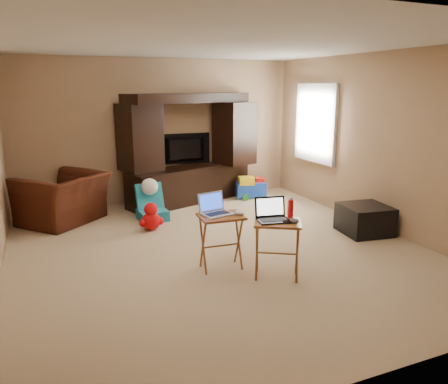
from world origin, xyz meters
name	(u,v)px	position (x,y,z in m)	size (l,w,h in m)	color
floor	(218,250)	(0.00, 0.00, 0.00)	(5.50, 5.50, 0.00)	beige
ceiling	(217,43)	(0.00, 0.00, 2.50)	(5.50, 5.50, 0.00)	silver
wall_back	(159,131)	(0.00, 2.75, 1.25)	(5.00, 5.00, 0.00)	tan
wall_front	(379,210)	(0.00, -2.75, 1.25)	(5.00, 5.00, 0.00)	tan
wall_right	(380,142)	(2.50, 0.00, 1.25)	(5.50, 5.50, 0.00)	tan
window_pane	(316,123)	(2.48, 1.55, 1.40)	(1.20, 1.20, 0.00)	white
window_frame	(315,123)	(2.46, 1.55, 1.40)	(0.06, 1.14, 1.34)	white
entertainment_center	(189,149)	(0.45, 2.43, 0.95)	(2.33, 0.58, 1.91)	black
television	(185,149)	(0.45, 2.66, 0.92)	(0.97, 0.13, 0.56)	black
recliner	(63,199)	(-1.71, 1.99, 0.37)	(1.14, 1.00, 0.74)	#46170F
child_rocker	(152,202)	(-0.45, 1.57, 0.28)	(0.42, 0.48, 0.56)	teal
plush_toy	(151,216)	(-0.59, 1.11, 0.20)	(0.37, 0.31, 0.41)	red
push_toy	(251,187)	(1.57, 2.23, 0.21)	(0.55, 0.39, 0.41)	blue
ottoman	(365,219)	(2.15, -0.21, 0.20)	(0.62, 0.62, 0.40)	black
tray_table_left	(221,242)	(-0.18, -0.55, 0.31)	(0.48, 0.39, 0.63)	#995625
tray_table_right	(277,250)	(0.28, -1.01, 0.32)	(0.49, 0.39, 0.64)	#AD5F29
laptop_left	(217,205)	(-0.21, -0.52, 0.75)	(0.33, 0.27, 0.24)	silver
laptop_right	(274,210)	(0.24, -0.99, 0.76)	(0.33, 0.27, 0.24)	black
mouse_left	(239,213)	(0.01, -0.62, 0.65)	(0.08, 0.13, 0.05)	silver
mouse_right	(295,221)	(0.41, -1.13, 0.66)	(0.08, 0.13, 0.05)	#3D3C41
water_bottle	(290,209)	(0.48, -0.93, 0.73)	(0.06, 0.06, 0.20)	red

